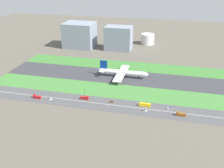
{
  "coord_description": "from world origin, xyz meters",
  "views": [
    {
      "loc": [
        67.58,
        -296.35,
        127.35
      ],
      "look_at": [
        3.45,
        -36.5,
        6.0
      ],
      "focal_mm": 42.03,
      "sensor_mm": 36.0,
      "label": 1
    }
  ],
  "objects_px": {
    "car_1": "(170,108)",
    "hangar_building": "(118,38)",
    "bus_0": "(145,105)",
    "truck_1": "(85,98)",
    "car_0": "(112,102)",
    "terminal_building": "(80,35)",
    "fuel_tank_west": "(148,39)",
    "traffic_light": "(84,92)",
    "car_3": "(49,99)",
    "airliner": "(122,72)",
    "truck_2": "(37,97)",
    "truck_0": "(181,114)",
    "car_2": "(145,111)"
  },
  "relations": [
    {
      "from": "terminal_building",
      "to": "truck_2",
      "type": "bearing_deg",
      "value": -83.28
    },
    {
      "from": "airliner",
      "to": "truck_2",
      "type": "height_order",
      "value": "airliner"
    },
    {
      "from": "traffic_light",
      "to": "fuel_tank_west",
      "type": "xyz_separation_m",
      "value": [
        40.86,
        219.01,
        4.7
      ]
    },
    {
      "from": "bus_0",
      "to": "car_1",
      "type": "xyz_separation_m",
      "value": [
        24.49,
        0.0,
        -0.9
      ]
    },
    {
      "from": "truck_0",
      "to": "car_1",
      "type": "bearing_deg",
      "value": -44.81
    },
    {
      "from": "car_1",
      "to": "hangar_building",
      "type": "xyz_separation_m",
      "value": [
        -92.0,
        182.0,
        18.2
      ]
    },
    {
      "from": "car_2",
      "to": "terminal_building",
      "type": "distance_m",
      "value": 235.96
    },
    {
      "from": "traffic_light",
      "to": "truck_2",
      "type": "bearing_deg",
      "value": -158.79
    },
    {
      "from": "car_3",
      "to": "traffic_light",
      "type": "relative_size",
      "value": 0.61
    },
    {
      "from": "fuel_tank_west",
      "to": "car_1",
      "type": "bearing_deg",
      "value": -77.75
    },
    {
      "from": "car_3",
      "to": "car_2",
      "type": "bearing_deg",
      "value": -180.0
    },
    {
      "from": "car_0",
      "to": "traffic_light",
      "type": "height_order",
      "value": "traffic_light"
    },
    {
      "from": "truck_2",
      "to": "truck_1",
      "type": "height_order",
      "value": "same"
    },
    {
      "from": "car_3",
      "to": "truck_0",
      "type": "distance_m",
      "value": 132.4
    },
    {
      "from": "bus_0",
      "to": "car_2",
      "type": "distance_m",
      "value": 10.1
    },
    {
      "from": "truck_0",
      "to": "fuel_tank_west",
      "type": "distance_m",
      "value": 244.43
    },
    {
      "from": "terminal_building",
      "to": "fuel_tank_west",
      "type": "distance_m",
      "value": 119.26
    },
    {
      "from": "bus_0",
      "to": "car_0",
      "type": "relative_size",
      "value": 2.64
    },
    {
      "from": "car_2",
      "to": "fuel_tank_west",
      "type": "distance_m",
      "value": 238.55
    },
    {
      "from": "airliner",
      "to": "truck_2",
      "type": "xyz_separation_m",
      "value": [
        -74.32,
        -78.0,
        -4.56
      ]
    },
    {
      "from": "car_1",
      "to": "hangar_building",
      "type": "height_order",
      "value": "hangar_building"
    },
    {
      "from": "traffic_light",
      "to": "terminal_building",
      "type": "height_order",
      "value": "terminal_building"
    },
    {
      "from": "car_0",
      "to": "traffic_light",
      "type": "bearing_deg",
      "value": 165.85
    },
    {
      "from": "truck_2",
      "to": "car_2",
      "type": "xyz_separation_m",
      "value": [
        113.13,
        0.0,
        -0.75
      ]
    },
    {
      "from": "car_1",
      "to": "car_0",
      "type": "bearing_deg",
      "value": 180.0
    },
    {
      "from": "airliner",
      "to": "bus_0",
      "type": "distance_m",
      "value": 77.88
    },
    {
      "from": "bus_0",
      "to": "truck_1",
      "type": "bearing_deg",
      "value": 180.0
    },
    {
      "from": "airliner",
      "to": "truck_2",
      "type": "distance_m",
      "value": 107.83
    },
    {
      "from": "terminal_building",
      "to": "car_0",
      "type": "bearing_deg",
      "value": -61.04
    },
    {
      "from": "car_3",
      "to": "bus_0",
      "type": "bearing_deg",
      "value": -174.16
    },
    {
      "from": "airliner",
      "to": "car_1",
      "type": "xyz_separation_m",
      "value": [
        62.19,
        -68.0,
        -5.31
      ]
    },
    {
      "from": "fuel_tank_west",
      "to": "truck_0",
      "type": "bearing_deg",
      "value": -75.94
    },
    {
      "from": "airliner",
      "to": "car_3",
      "type": "xyz_separation_m",
      "value": [
        -60.14,
        -78.0,
        -5.31
      ]
    },
    {
      "from": "truck_0",
      "to": "airliner",
      "type": "bearing_deg",
      "value": -47.19
    },
    {
      "from": "truck_0",
      "to": "terminal_building",
      "type": "distance_m",
      "value": 256.6
    },
    {
      "from": "truck_1",
      "to": "terminal_building",
      "type": "xyz_separation_m",
      "value": [
        -72.02,
        182.0,
        18.77
      ]
    },
    {
      "from": "airliner",
      "to": "terminal_building",
      "type": "relative_size",
      "value": 1.3
    },
    {
      "from": "car_0",
      "to": "car_2",
      "type": "relative_size",
      "value": 1.0
    },
    {
      "from": "car_1",
      "to": "truck_1",
      "type": "relative_size",
      "value": 0.52
    },
    {
      "from": "truck_2",
      "to": "hangar_building",
      "type": "distance_m",
      "value": 197.86
    },
    {
      "from": "bus_0",
      "to": "car_1",
      "type": "distance_m",
      "value": 24.51
    },
    {
      "from": "car_3",
      "to": "hangar_building",
      "type": "xyz_separation_m",
      "value": [
        30.33,
        192.0,
        18.2
      ]
    },
    {
      "from": "bus_0",
      "to": "truck_0",
      "type": "bearing_deg",
      "value": -16.14
    },
    {
      "from": "bus_0",
      "to": "traffic_light",
      "type": "xyz_separation_m",
      "value": [
        -65.64,
        7.99,
        2.47
      ]
    },
    {
      "from": "bus_0",
      "to": "fuel_tank_west",
      "type": "height_order",
      "value": "fuel_tank_west"
    },
    {
      "from": "car_0",
      "to": "terminal_building",
      "type": "xyz_separation_m",
      "value": [
        -100.7,
        182.0,
        19.52
      ]
    },
    {
      "from": "car_1",
      "to": "fuel_tank_west",
      "type": "relative_size",
      "value": 0.19
    },
    {
      "from": "hangar_building",
      "to": "traffic_light",
      "type": "bearing_deg",
      "value": -89.39
    },
    {
      "from": "truck_2",
      "to": "car_2",
      "type": "bearing_deg",
      "value": -180.0
    },
    {
      "from": "car_3",
      "to": "airliner",
      "type": "bearing_deg",
      "value": -127.63
    }
  ]
}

